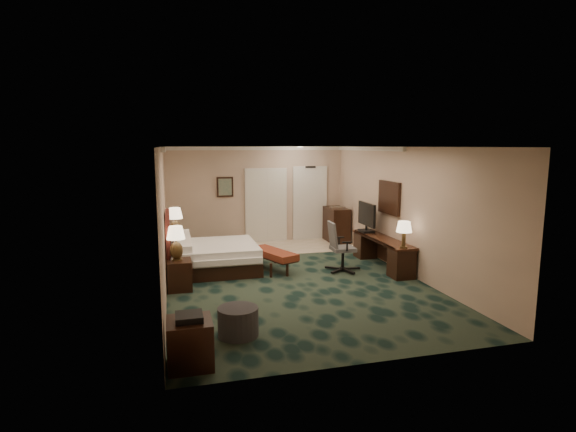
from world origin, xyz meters
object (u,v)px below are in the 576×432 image
object	(u,v)px
bed	(214,257)
lamp_near	(176,243)
tv	(367,217)
desk_chair	(343,246)
desk	(382,252)
side_table	(190,343)
minibar	(337,225)
nightstand_far	(178,248)
lamp_far	(175,222)
ottoman	(238,322)
bed_bench	(273,260)
nightstand_near	(179,275)

from	to	relation	value
bed	lamp_near	size ratio (longest dim) A/B	2.83
tv	desk_chair	bearing A→B (deg)	-135.75
lamp_near	desk	xyz separation A→B (m)	(4.52, 0.49, -0.57)
side_table	tv	world-z (taller)	tv
lamp_near	desk_chair	xyz separation A→B (m)	(3.53, 0.37, -0.35)
lamp_near	minibar	xyz separation A→B (m)	(4.48, 3.27, -0.41)
nightstand_far	desk_chair	size ratio (longest dim) A/B	0.55
minibar	tv	bearing A→B (deg)	-90.28
nightstand_far	tv	size ratio (longest dim) A/B	0.66
lamp_far	nightstand_far	bearing A→B (deg)	44.30
ottoman	tv	world-z (taller)	tv
lamp_near	minibar	size ratio (longest dim) A/B	0.67
lamp_far	ottoman	xyz separation A→B (m)	(0.79, -4.61, -0.73)
nightstand_far	lamp_far	xyz separation A→B (m)	(-0.04, -0.04, 0.64)
side_table	desk_chair	world-z (taller)	desk_chair
bed_bench	desk	xyz separation A→B (m)	(2.45, -0.36, 0.11)
lamp_near	ottoman	size ratio (longest dim) A/B	1.11
ottoman	desk_chair	size ratio (longest dim) A/B	0.54
bed	nightstand_far	distance (m)	1.31
nightstand_near	lamp_near	xyz separation A→B (m)	(-0.04, 0.03, 0.61)
nightstand_near	desk_chair	xyz separation A→B (m)	(3.49, 0.40, 0.26)
ottoman	side_table	xyz separation A→B (m)	(-0.71, -0.75, 0.09)
bed	lamp_far	xyz separation A→B (m)	(-0.80, 1.03, 0.65)
minibar	desk	bearing A→B (deg)	-89.14
nightstand_near	side_table	bearing A→B (deg)	-88.95
lamp_near	bed	bearing A→B (deg)	54.80
desk	tv	distance (m)	1.02
bed_bench	side_table	bearing A→B (deg)	-139.04
desk	minibar	distance (m)	2.78
bed_bench	desk	bearing A→B (deg)	-31.12
side_table	minibar	size ratio (longest dim) A/B	0.61
side_table	desk	size ratio (longest dim) A/B	0.26
nightstand_far	minibar	size ratio (longest dim) A/B	0.62
bed	lamp_far	bearing A→B (deg)	127.88
ottoman	tv	size ratio (longest dim) A/B	0.64
nightstand_near	bed	bearing A→B (deg)	56.85
nightstand_far	lamp_far	size ratio (longest dim) A/B	0.89
lamp_near	desk_chair	bearing A→B (deg)	5.95
nightstand_far	bed_bench	bearing A→B (deg)	-34.25
desk	nightstand_far	bearing A→B (deg)	158.80
side_table	nightstand_near	bearing A→B (deg)	91.05
tv	desk_chair	world-z (taller)	tv
nightstand_far	bed_bench	size ratio (longest dim) A/B	0.46
ottoman	minibar	size ratio (longest dim) A/B	0.60
desk_chair	lamp_near	bearing A→B (deg)	-171.87
tv	bed	bearing A→B (deg)	-177.17
nightstand_near	minibar	size ratio (longest dim) A/B	0.58
bed_bench	nightstand_near	bearing A→B (deg)	-179.43
bed	lamp_near	bearing A→B (deg)	-125.20
lamp_far	desk_chair	world-z (taller)	lamp_far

